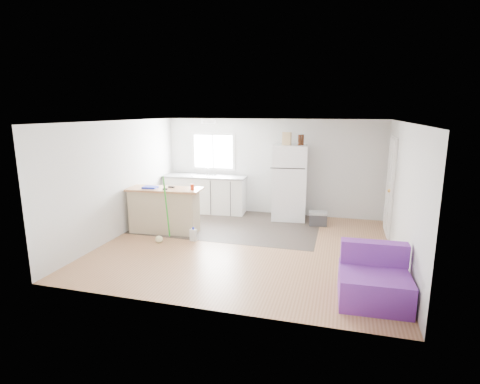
{
  "coord_description": "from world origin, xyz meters",
  "views": [
    {
      "loc": [
        1.73,
        -6.75,
        2.59
      ],
      "look_at": [
        -0.33,
        0.7,
        0.91
      ],
      "focal_mm": 28.0,
      "sensor_mm": 36.0,
      "label": 1
    }
  ],
  "objects_px": {
    "red_cup": "(192,187)",
    "bottle_left": "(299,140)",
    "refrigerator": "(289,182)",
    "cardboard_box": "(287,139)",
    "kitchen_cabinets": "(205,193)",
    "bottle_right": "(302,140)",
    "purple_seat": "(374,281)",
    "peninsula": "(164,210)",
    "cleaner_jug": "(193,235)",
    "mop": "(161,231)",
    "cooler": "(318,218)",
    "blue_tray": "(150,187)"
  },
  "relations": [
    {
      "from": "red_cup",
      "to": "cardboard_box",
      "type": "distance_m",
      "value": 2.57
    },
    {
      "from": "blue_tray",
      "to": "bottle_left",
      "type": "bearing_deg",
      "value": 30.39
    },
    {
      "from": "bottle_right",
      "to": "purple_seat",
      "type": "bearing_deg",
      "value": -68.89
    },
    {
      "from": "mop",
      "to": "bottle_right",
      "type": "bearing_deg",
      "value": 30.15
    },
    {
      "from": "cardboard_box",
      "to": "purple_seat",
      "type": "bearing_deg",
      "value": -63.88
    },
    {
      "from": "cooler",
      "to": "blue_tray",
      "type": "distance_m",
      "value": 3.85
    },
    {
      "from": "kitchen_cabinets",
      "to": "purple_seat",
      "type": "relative_size",
      "value": 2.28
    },
    {
      "from": "kitchen_cabinets",
      "to": "mop",
      "type": "xyz_separation_m",
      "value": [
        -0.03,
        -2.44,
        -0.26
      ]
    },
    {
      "from": "cooler",
      "to": "cardboard_box",
      "type": "distance_m",
      "value": 2.0
    },
    {
      "from": "cardboard_box",
      "to": "cooler",
      "type": "bearing_deg",
      "value": -20.63
    },
    {
      "from": "kitchen_cabinets",
      "to": "cleaner_jug",
      "type": "bearing_deg",
      "value": -79.21
    },
    {
      "from": "cooler",
      "to": "mop",
      "type": "bearing_deg",
      "value": -150.81
    },
    {
      "from": "peninsula",
      "to": "cleaner_jug",
      "type": "height_order",
      "value": "peninsula"
    },
    {
      "from": "kitchen_cabinets",
      "to": "cleaner_jug",
      "type": "height_order",
      "value": "kitchen_cabinets"
    },
    {
      "from": "cardboard_box",
      "to": "bottle_right",
      "type": "relative_size",
      "value": 1.2
    },
    {
      "from": "peninsula",
      "to": "cooler",
      "type": "height_order",
      "value": "peninsula"
    },
    {
      "from": "cleaner_jug",
      "to": "purple_seat",
      "type": "bearing_deg",
      "value": -20.12
    },
    {
      "from": "purple_seat",
      "to": "cardboard_box",
      "type": "relative_size",
      "value": 3.2
    },
    {
      "from": "cleaner_jug",
      "to": "kitchen_cabinets",
      "type": "bearing_deg",
      "value": 109.9
    },
    {
      "from": "peninsula",
      "to": "bottle_right",
      "type": "xyz_separation_m",
      "value": [
        2.73,
        1.74,
        1.44
      ]
    },
    {
      "from": "cooler",
      "to": "red_cup",
      "type": "relative_size",
      "value": 3.64
    },
    {
      "from": "kitchen_cabinets",
      "to": "bottle_right",
      "type": "height_order",
      "value": "bottle_right"
    },
    {
      "from": "mop",
      "to": "blue_tray",
      "type": "relative_size",
      "value": 4.59
    },
    {
      "from": "bottle_left",
      "to": "bottle_right",
      "type": "xyz_separation_m",
      "value": [
        0.06,
        0.08,
        0.0
      ]
    },
    {
      "from": "refrigerator",
      "to": "bottle_left",
      "type": "distance_m",
      "value": 1.05
    },
    {
      "from": "refrigerator",
      "to": "bottle_right",
      "type": "distance_m",
      "value": 1.06
    },
    {
      "from": "red_cup",
      "to": "bottle_left",
      "type": "height_order",
      "value": "bottle_left"
    },
    {
      "from": "cleaner_jug",
      "to": "cooler",
      "type": "bearing_deg",
      "value": 42.06
    },
    {
      "from": "kitchen_cabinets",
      "to": "bottle_right",
      "type": "relative_size",
      "value": 8.74
    },
    {
      "from": "cleaner_jug",
      "to": "mop",
      "type": "relative_size",
      "value": 0.21
    },
    {
      "from": "kitchen_cabinets",
      "to": "refrigerator",
      "type": "distance_m",
      "value": 2.24
    },
    {
      "from": "purple_seat",
      "to": "cleaner_jug",
      "type": "xyz_separation_m",
      "value": [
        -3.35,
        1.6,
        -0.15
      ]
    },
    {
      "from": "peninsula",
      "to": "bottle_right",
      "type": "height_order",
      "value": "bottle_right"
    },
    {
      "from": "peninsula",
      "to": "cleaner_jug",
      "type": "xyz_separation_m",
      "value": [
        0.82,
        -0.39,
        -0.37
      ]
    },
    {
      "from": "bottle_right",
      "to": "cardboard_box",
      "type": "bearing_deg",
      "value": -170.82
    },
    {
      "from": "purple_seat",
      "to": "cardboard_box",
      "type": "bearing_deg",
      "value": 113.94
    },
    {
      "from": "mop",
      "to": "cardboard_box",
      "type": "xyz_separation_m",
      "value": [
        2.14,
        2.32,
        1.72
      ]
    },
    {
      "from": "refrigerator",
      "to": "cardboard_box",
      "type": "distance_m",
      "value": 1.06
    },
    {
      "from": "purple_seat",
      "to": "bottle_right",
      "type": "bearing_deg",
      "value": 108.94
    },
    {
      "from": "cooler",
      "to": "bottle_left",
      "type": "xyz_separation_m",
      "value": [
        -0.53,
        0.29,
        1.77
      ]
    },
    {
      "from": "cleaner_jug",
      "to": "bottle_right",
      "type": "relative_size",
      "value": 1.15
    },
    {
      "from": "peninsula",
      "to": "red_cup",
      "type": "height_order",
      "value": "red_cup"
    },
    {
      "from": "refrigerator",
      "to": "kitchen_cabinets",
      "type": "bearing_deg",
      "value": 172.56
    },
    {
      "from": "refrigerator",
      "to": "red_cup",
      "type": "relative_size",
      "value": 15.03
    },
    {
      "from": "cardboard_box",
      "to": "bottle_left",
      "type": "xyz_separation_m",
      "value": [
        0.3,
        -0.02,
        -0.02
      ]
    },
    {
      "from": "cardboard_box",
      "to": "bottle_left",
      "type": "bearing_deg",
      "value": -3.99
    },
    {
      "from": "refrigerator",
      "to": "bottle_left",
      "type": "xyz_separation_m",
      "value": [
        0.21,
        -0.09,
        1.03
      ]
    },
    {
      "from": "blue_tray",
      "to": "red_cup",
      "type": "bearing_deg",
      "value": 4.45
    },
    {
      "from": "purple_seat",
      "to": "mop",
      "type": "relative_size",
      "value": 0.7
    },
    {
      "from": "purple_seat",
      "to": "cardboard_box",
      "type": "height_order",
      "value": "cardboard_box"
    }
  ]
}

